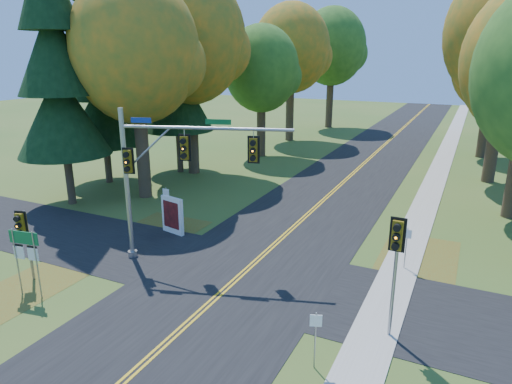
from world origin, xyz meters
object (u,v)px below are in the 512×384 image
at_px(traffic_mast, 166,166).
at_px(info_kiosk, 173,215).
at_px(east_signal_pole, 396,248).
at_px(route_sign_cluster, 25,250).

height_order(traffic_mast, info_kiosk, traffic_mast).
relative_size(traffic_mast, east_signal_pole, 1.69).
distance_m(route_sign_cluster, info_kiosk, 8.10).
bearing_deg(traffic_mast, info_kiosk, 106.43).
distance_m(traffic_mast, route_sign_cluster, 6.53).
bearing_deg(traffic_mast, east_signal_pole, -27.79).
xyz_separation_m(traffic_mast, east_signal_pole, (10.38, -1.91, -1.20)).
bearing_deg(info_kiosk, route_sign_cluster, -86.42).
height_order(east_signal_pole, route_sign_cluster, east_signal_pole).
relative_size(traffic_mast, info_kiosk, 3.67).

